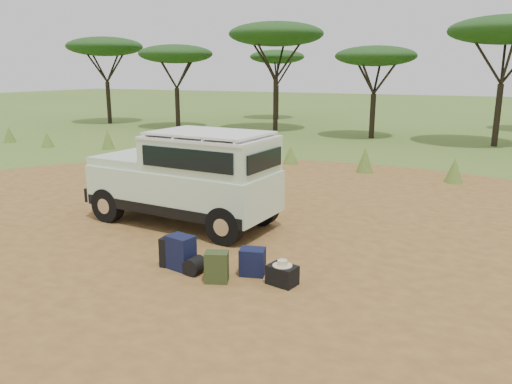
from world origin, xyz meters
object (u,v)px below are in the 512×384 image
at_px(safari_vehicle, 188,180).
at_px(backpack_olive, 217,267).
at_px(walking_staff, 157,186).
at_px(backpack_black, 173,252).
at_px(duffel_navy, 253,262).
at_px(backpack_navy, 181,252).
at_px(hard_case, 282,275).

xyz_separation_m(safari_vehicle, backpack_olive, (2.27, -2.58, -0.80)).
xyz_separation_m(walking_staff, backpack_black, (2.21, -2.50, -0.50)).
xyz_separation_m(safari_vehicle, backpack_black, (1.19, -2.34, -0.79)).
xyz_separation_m(walking_staff, duffel_navy, (3.70, -2.20, -0.54)).
xyz_separation_m(walking_staff, backpack_navy, (2.41, -2.52, -0.47)).
relative_size(backpack_navy, backpack_olive, 1.16).
height_order(safari_vehicle, backpack_navy, safari_vehicle).
height_order(backpack_navy, hard_case, backpack_navy).
height_order(safari_vehicle, duffel_navy, safari_vehicle).
bearing_deg(walking_staff, backpack_navy, -98.38).
bearing_deg(duffel_navy, backpack_olive, -142.67).
height_order(backpack_olive, hard_case, backpack_olive).
relative_size(safari_vehicle, duffel_navy, 9.60).
distance_m(duffel_navy, hard_case, 0.66).
distance_m(safari_vehicle, backpack_olive, 3.53).
xyz_separation_m(backpack_olive, hard_case, (1.05, 0.39, -0.10)).
distance_m(walking_staff, backpack_olive, 4.31).
distance_m(backpack_black, backpack_olive, 1.11).
bearing_deg(backpack_olive, hard_case, -1.78).
height_order(backpack_navy, backpack_olive, backpack_navy).
bearing_deg(hard_case, duffel_navy, 178.02).
bearing_deg(duffel_navy, backpack_navy, 178.56).
bearing_deg(walking_staff, hard_case, -80.48).
bearing_deg(backpack_olive, backpack_navy, 143.61).
bearing_deg(safari_vehicle, walking_staff, 174.52).
distance_m(safari_vehicle, walking_staff, 1.07).
relative_size(backpack_black, hard_case, 1.16).
relative_size(backpack_black, backpack_navy, 0.88).
bearing_deg(backpack_navy, backpack_olive, -4.04).
bearing_deg(walking_staff, safari_vehicle, -60.87).
bearing_deg(walking_staff, duffel_navy, -82.77).
distance_m(walking_staff, duffel_navy, 4.34).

